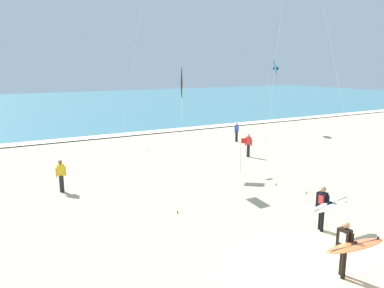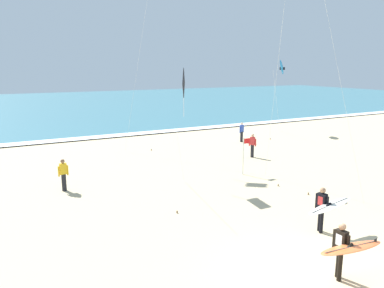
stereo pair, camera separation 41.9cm
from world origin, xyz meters
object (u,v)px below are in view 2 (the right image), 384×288
at_px(kite_delta_cobalt_near, 282,67).
at_px(lifeguard_flag, 244,152).
at_px(bystander_yellow_top, 63,175).
at_px(surfer_lead, 346,247).
at_px(surfer_trailing, 326,206).
at_px(bystander_red_top, 252,145).
at_px(bystander_blue_top, 242,132).
at_px(kite_diamond_charcoal_mid, 184,86).

distance_m(kite_delta_cobalt_near, lifeguard_flag, 16.14).
bearing_deg(bystander_yellow_top, surfer_lead, -65.18).
distance_m(surfer_trailing, kite_delta_cobalt_near, 22.98).
height_order(kite_delta_cobalt_near, bystander_yellow_top, kite_delta_cobalt_near).
bearing_deg(lifeguard_flag, surfer_lead, -110.99).
xyz_separation_m(kite_delta_cobalt_near, bystander_red_top, (-8.66, -7.24, -5.08)).
relative_size(bystander_blue_top, lifeguard_flag, 0.76).
relative_size(surfer_trailing, bystander_red_top, 1.47).
relative_size(bystander_blue_top, bystander_red_top, 1.00).
xyz_separation_m(kite_diamond_charcoal_mid, bystander_yellow_top, (-5.77, 1.56, -4.22)).
height_order(surfer_lead, bystander_blue_top, surfer_lead).
distance_m(bystander_blue_top, bystander_red_top, 5.22).
bearing_deg(surfer_lead, lifeguard_flag, 69.01).
height_order(bystander_red_top, bystander_yellow_top, same).
distance_m(kite_diamond_charcoal_mid, lifeguard_flag, 5.26).
bearing_deg(kite_delta_cobalt_near, bystander_red_top, -140.10).
height_order(bystander_yellow_top, lifeguard_flag, lifeguard_flag).
height_order(bystander_blue_top, bystander_yellow_top, same).
bearing_deg(kite_delta_cobalt_near, kite_diamond_charcoal_mid, -146.55).
relative_size(kite_diamond_charcoal_mid, bystander_blue_top, 3.71).
bearing_deg(kite_delta_cobalt_near, surfer_lead, -127.07).
bearing_deg(surfer_trailing, bystander_yellow_top, 128.33).
bearing_deg(bystander_blue_top, bystander_red_top, -117.75).
bearing_deg(kite_diamond_charcoal_mid, bystander_yellow_top, 164.89).
relative_size(surfer_lead, lifeguard_flag, 1.20).
relative_size(bystander_blue_top, bystander_yellow_top, 1.00).
bearing_deg(surfer_trailing, kite_delta_cobalt_near, 53.02).
bearing_deg(kite_delta_cobalt_near, bystander_blue_top, -157.20).
height_order(surfer_trailing, bystander_blue_top, surfer_trailing).
xyz_separation_m(surfer_lead, kite_delta_cobalt_near, (15.45, 20.45, 4.85)).
distance_m(kite_diamond_charcoal_mid, bystander_yellow_top, 7.32).
xyz_separation_m(kite_delta_cobalt_near, lifeguard_flag, (-11.55, -10.28, -4.63)).
relative_size(bystander_yellow_top, lifeguard_flag, 0.76).
height_order(kite_delta_cobalt_near, bystander_blue_top, kite_delta_cobalt_near).
bearing_deg(bystander_yellow_top, lifeguard_flag, -10.70).
bearing_deg(lifeguard_flag, kite_delta_cobalt_near, 41.66).
distance_m(bystander_blue_top, bystander_yellow_top, 15.88).
height_order(surfer_trailing, lifeguard_flag, lifeguard_flag).
distance_m(kite_diamond_charcoal_mid, bystander_blue_top, 12.40).
bearing_deg(surfer_trailing, lifeguard_flag, 75.64).
bearing_deg(bystander_red_top, kite_delta_cobalt_near, 39.90).
bearing_deg(surfer_lead, surfer_trailing, 52.27).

